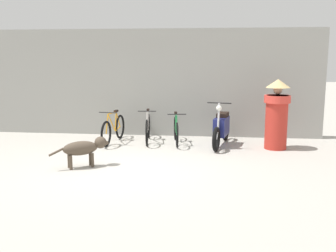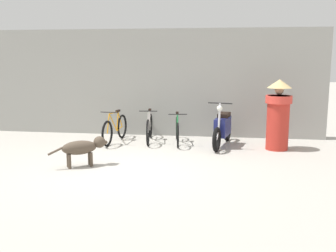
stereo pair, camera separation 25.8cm
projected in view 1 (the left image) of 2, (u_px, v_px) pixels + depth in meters
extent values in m
plane|color=#ADA89E|center=(123.00, 170.00, 7.74)|extent=(60.00, 60.00, 0.00)
cube|color=gray|center=(151.00, 83.00, 11.04)|extent=(9.44, 0.20, 2.97)
torus|color=black|center=(106.00, 134.00, 9.69)|extent=(0.12, 0.65, 0.65)
torus|color=black|center=(120.00, 127.00, 10.72)|extent=(0.12, 0.65, 0.65)
cylinder|color=orange|center=(112.00, 123.00, 10.05)|extent=(0.08, 0.53, 0.54)
cylinder|color=orange|center=(116.00, 122.00, 10.35)|extent=(0.04, 0.14, 0.50)
cylinder|color=orange|center=(112.00, 113.00, 10.06)|extent=(0.09, 0.62, 0.06)
cylinder|color=orange|center=(118.00, 129.00, 10.53)|extent=(0.07, 0.41, 0.08)
cylinder|color=orange|center=(118.00, 119.00, 10.54)|extent=(0.06, 0.32, 0.46)
cylinder|color=orange|center=(107.00, 124.00, 9.73)|extent=(0.05, 0.19, 0.48)
cube|color=black|center=(116.00, 111.00, 10.36)|extent=(0.09, 0.19, 0.05)
cylinder|color=black|center=(108.00, 113.00, 9.76)|extent=(0.46, 0.07, 0.02)
torus|color=black|center=(147.00, 133.00, 9.81)|extent=(0.12, 0.67, 0.67)
torus|color=black|center=(149.00, 126.00, 10.83)|extent=(0.12, 0.67, 0.67)
cylinder|color=beige|center=(148.00, 122.00, 10.17)|extent=(0.09, 0.51, 0.55)
cylinder|color=beige|center=(148.00, 120.00, 10.46)|extent=(0.04, 0.13, 0.51)
cylinder|color=beige|center=(148.00, 112.00, 10.17)|extent=(0.10, 0.60, 0.06)
cylinder|color=beige|center=(148.00, 128.00, 10.64)|extent=(0.07, 0.39, 0.08)
cylinder|color=beige|center=(148.00, 118.00, 10.65)|extent=(0.06, 0.31, 0.46)
cylinder|color=beige|center=(147.00, 123.00, 9.84)|extent=(0.05, 0.18, 0.49)
cube|color=black|center=(148.00, 110.00, 10.46)|extent=(0.09, 0.19, 0.05)
cylinder|color=black|center=(147.00, 111.00, 9.87)|extent=(0.46, 0.08, 0.02)
torus|color=black|center=(177.00, 135.00, 9.62)|extent=(0.13, 0.63, 0.63)
torus|color=black|center=(175.00, 128.00, 10.57)|extent=(0.13, 0.63, 0.63)
cylinder|color=#1E7238|center=(176.00, 124.00, 9.95)|extent=(0.10, 0.48, 0.52)
cylinder|color=#1E7238|center=(176.00, 123.00, 10.23)|extent=(0.05, 0.13, 0.48)
cylinder|color=#1E7238|center=(176.00, 115.00, 9.96)|extent=(0.11, 0.56, 0.06)
cylinder|color=#1E7238|center=(175.00, 130.00, 10.39)|extent=(0.08, 0.37, 0.07)
cylinder|color=#1E7238|center=(175.00, 121.00, 10.40)|extent=(0.07, 0.29, 0.44)
cylinder|color=#1E7238|center=(177.00, 125.00, 9.65)|extent=(0.05, 0.17, 0.46)
cube|color=black|center=(176.00, 113.00, 10.23)|extent=(0.09, 0.19, 0.05)
cylinder|color=black|center=(177.00, 114.00, 9.67)|extent=(0.46, 0.09, 0.02)
torus|color=black|center=(216.00, 139.00, 9.22)|extent=(0.22, 0.60, 0.59)
torus|color=black|center=(226.00, 130.00, 10.44)|extent=(0.22, 0.60, 0.59)
cube|color=navy|center=(221.00, 126.00, 9.80)|extent=(0.43, 0.84, 0.45)
cube|color=black|center=(223.00, 115.00, 9.88)|extent=(0.34, 0.55, 0.10)
cylinder|color=silver|center=(219.00, 116.00, 9.36)|extent=(0.08, 0.15, 0.63)
cylinder|color=silver|center=(217.00, 134.00, 9.30)|extent=(0.08, 0.23, 0.23)
cylinder|color=black|center=(219.00, 103.00, 9.35)|extent=(0.57, 0.14, 0.03)
sphere|color=silver|center=(219.00, 108.00, 9.34)|extent=(0.17, 0.17, 0.14)
ellipsoid|color=#4C3F33|center=(80.00, 148.00, 7.85)|extent=(0.74, 0.62, 0.29)
cylinder|color=#4C3F33|center=(90.00, 158.00, 8.05)|extent=(0.09, 0.09, 0.29)
cylinder|color=#4C3F33|center=(92.00, 160.00, 7.92)|extent=(0.09, 0.09, 0.29)
cylinder|color=#4C3F33|center=(69.00, 161.00, 7.87)|extent=(0.09, 0.09, 0.29)
cylinder|color=#4C3F33|center=(71.00, 163.00, 7.73)|extent=(0.09, 0.09, 0.29)
sphere|color=#4C3F33|center=(100.00, 142.00, 8.02)|extent=(0.33, 0.33, 0.24)
ellipsoid|color=#4C3F33|center=(105.00, 143.00, 8.06)|extent=(0.16, 0.15, 0.09)
cylinder|color=#4C3F33|center=(56.00, 152.00, 7.65)|extent=(0.28, 0.20, 0.15)
cylinder|color=#B72D23|center=(276.00, 122.00, 9.45)|extent=(0.64, 0.64, 1.30)
cylinder|color=#D63C32|center=(277.00, 99.00, 9.35)|extent=(0.75, 0.75, 0.18)
sphere|color=tan|center=(278.00, 90.00, 9.31)|extent=(0.25, 0.25, 0.21)
cone|color=tan|center=(278.00, 83.00, 9.29)|extent=(0.70, 0.70, 0.20)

